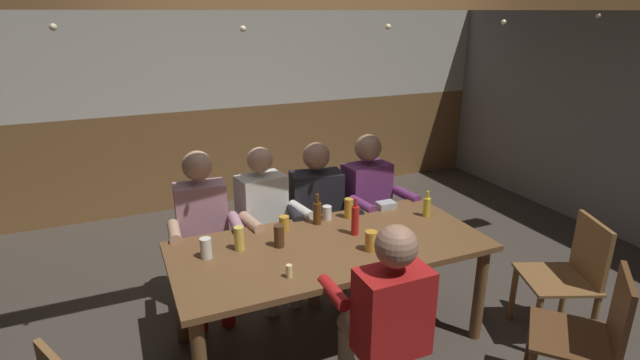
% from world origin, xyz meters
% --- Properties ---
extents(ground_plane, '(8.04, 8.04, 0.00)m').
position_xyz_m(ground_plane, '(0.00, 0.00, 0.00)').
color(ground_plane, '#423A33').
extents(back_wall_upper, '(6.70, 0.12, 1.21)m').
position_xyz_m(back_wall_upper, '(0.00, 2.89, 1.74)').
color(back_wall_upper, beige).
extents(back_wall_wainscot, '(6.70, 0.12, 1.13)m').
position_xyz_m(back_wall_wainscot, '(0.00, 2.89, 0.57)').
color(back_wall_wainscot, brown).
rests_on(back_wall_wainscot, ground_plane).
extents(dining_table, '(2.05, 0.95, 0.74)m').
position_xyz_m(dining_table, '(0.00, -0.03, 0.65)').
color(dining_table, brown).
rests_on(dining_table, ground_plane).
extents(person_0, '(0.52, 0.51, 1.25)m').
position_xyz_m(person_0, '(-0.70, 0.67, 0.68)').
color(person_0, '#B78493').
rests_on(person_0, ground_plane).
extents(person_1, '(0.53, 0.57, 1.22)m').
position_xyz_m(person_1, '(-0.22, 0.67, 0.67)').
color(person_1, silver).
rests_on(person_1, ground_plane).
extents(person_2, '(0.58, 0.58, 1.21)m').
position_xyz_m(person_2, '(0.22, 0.67, 0.67)').
color(person_2, black).
rests_on(person_2, ground_plane).
extents(person_3, '(0.55, 0.56, 1.23)m').
position_xyz_m(person_3, '(0.70, 0.68, 0.68)').
color(person_3, '#6B2D66').
rests_on(person_3, ground_plane).
extents(person_4, '(0.52, 0.51, 1.19)m').
position_xyz_m(person_4, '(0.00, -0.74, 0.66)').
color(person_4, '#AD1919').
rests_on(person_4, ground_plane).
extents(chair_empty_near_left, '(0.62, 0.62, 0.88)m').
position_xyz_m(chair_empty_near_left, '(1.05, -1.17, 0.48)').
color(chair_empty_near_left, brown).
rests_on(chair_empty_near_left, ground_plane).
extents(chair_empty_far_end, '(0.57, 0.57, 0.88)m').
position_xyz_m(chair_empty_far_end, '(1.51, -0.65, 0.48)').
color(chair_empty_far_end, brown).
rests_on(chair_empty_far_end, ground_plane).
extents(table_candle, '(0.04, 0.04, 0.08)m').
position_xyz_m(table_candle, '(-0.39, -0.32, 0.78)').
color(table_candle, '#F9E08C').
rests_on(table_candle, dining_table).
extents(condiment_caddy, '(0.14, 0.10, 0.05)m').
position_xyz_m(condiment_caddy, '(0.65, 0.35, 0.76)').
color(condiment_caddy, '#B2B7BC').
rests_on(condiment_caddy, dining_table).
extents(plate_0, '(0.21, 0.21, 0.01)m').
position_xyz_m(plate_0, '(0.28, -0.43, 0.74)').
color(plate_0, white).
rests_on(plate_0, dining_table).
extents(bottle_0, '(0.05, 0.05, 0.20)m').
position_xyz_m(bottle_0, '(0.84, 0.10, 0.81)').
color(bottle_0, gold).
rests_on(bottle_0, dining_table).
extents(bottle_1, '(0.06, 0.06, 0.23)m').
position_xyz_m(bottle_1, '(0.05, 0.30, 0.82)').
color(bottle_1, '#593314').
rests_on(bottle_1, dining_table).
extents(bottle_2, '(0.05, 0.05, 0.26)m').
position_xyz_m(bottle_2, '(0.21, 0.03, 0.84)').
color(bottle_2, red).
rests_on(bottle_2, dining_table).
extents(pint_glass_0, '(0.06, 0.06, 0.15)m').
position_xyz_m(pint_glass_0, '(0.30, 0.31, 0.81)').
color(pint_glass_0, gold).
rests_on(pint_glass_0, dining_table).
extents(pint_glass_1, '(0.06, 0.06, 0.16)m').
position_xyz_m(pint_glass_1, '(-0.57, 0.13, 0.81)').
color(pint_glass_1, '#E5C64C').
rests_on(pint_glass_1, dining_table).
extents(pint_glass_2, '(0.07, 0.07, 0.13)m').
position_xyz_m(pint_glass_2, '(-0.78, 0.10, 0.80)').
color(pint_glass_2, white).
rests_on(pint_glass_2, dining_table).
extents(pint_glass_3, '(0.07, 0.07, 0.10)m').
position_xyz_m(pint_glass_3, '(0.14, 0.34, 0.79)').
color(pint_glass_3, white).
rests_on(pint_glass_3, dining_table).
extents(pint_glass_4, '(0.07, 0.07, 0.15)m').
position_xyz_m(pint_glass_4, '(-0.32, 0.07, 0.81)').
color(pint_glass_4, '#4C2D19').
rests_on(pint_glass_4, dining_table).
extents(pint_glass_5, '(0.08, 0.08, 0.13)m').
position_xyz_m(pint_glass_5, '(0.20, -0.22, 0.80)').
color(pint_glass_5, gold).
rests_on(pint_glass_5, dining_table).
extents(pint_glass_6, '(0.07, 0.07, 0.10)m').
position_xyz_m(pint_glass_6, '(-0.20, 0.30, 0.79)').
color(pint_glass_6, gold).
rests_on(pint_glass_6, dining_table).
extents(string_lights, '(4.73, 0.04, 0.10)m').
position_xyz_m(string_lights, '(0.00, 0.14, 2.11)').
color(string_lights, '#F9EAB2').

